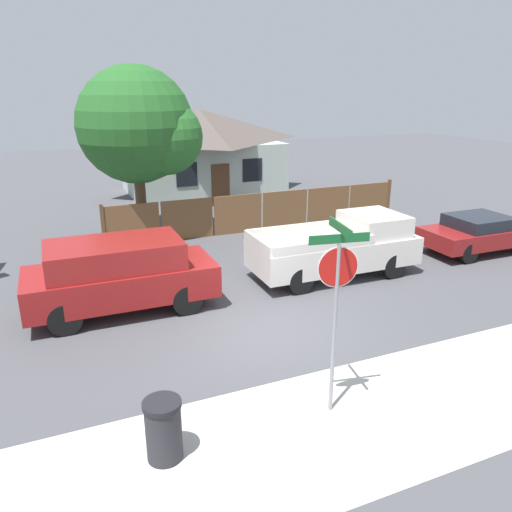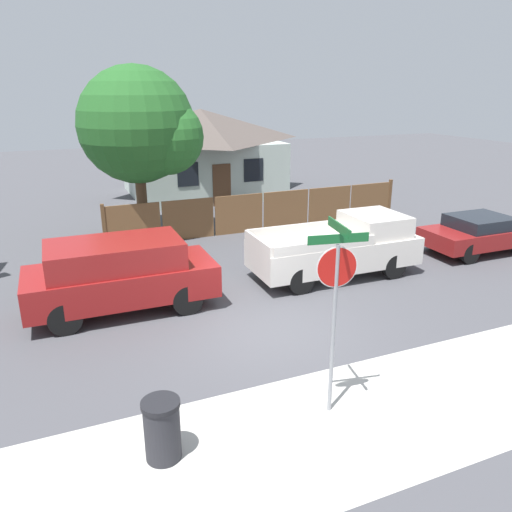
# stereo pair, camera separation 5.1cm
# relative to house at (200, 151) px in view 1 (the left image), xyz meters

# --- Properties ---
(ground_plane) EXTENTS (80.00, 80.00, 0.00)m
(ground_plane) POSITION_rel_house_xyz_m (-3.30, -15.89, -2.27)
(ground_plane) COLOR #47474C
(sidewalk_strip) EXTENTS (36.00, 3.20, 0.01)m
(sidewalk_strip) POSITION_rel_house_xyz_m (-3.30, -19.49, -2.27)
(sidewalk_strip) COLOR beige
(sidewalk_strip) RESTS_ON ground
(wooden_fence) EXTENTS (12.32, 0.12, 1.61)m
(wooden_fence) POSITION_rel_house_xyz_m (0.07, -7.86, -1.51)
(wooden_fence) COLOR brown
(wooden_fence) RESTS_ON ground
(house) EXTENTS (7.87, 6.75, 4.38)m
(house) POSITION_rel_house_xyz_m (0.00, 0.00, 0.00)
(house) COLOR #B2C1B7
(house) RESTS_ON ground
(oak_tree) EXTENTS (4.38, 4.18, 6.24)m
(oak_tree) POSITION_rel_house_xyz_m (-4.25, -6.88, 1.78)
(oak_tree) COLOR brown
(oak_tree) RESTS_ON ground
(red_suv) EXTENTS (4.69, 2.06, 1.84)m
(red_suv) POSITION_rel_house_xyz_m (-6.28, -13.32, -1.27)
(red_suv) COLOR maroon
(red_suv) RESTS_ON ground
(orange_pickup) EXTENTS (5.05, 2.05, 1.80)m
(orange_pickup) POSITION_rel_house_xyz_m (0.20, -13.33, -1.39)
(orange_pickup) COLOR silver
(orange_pickup) RESTS_ON ground
(parked_sedan) EXTENTS (4.18, 1.90, 1.29)m
(parked_sedan) POSITION_rel_house_xyz_m (5.89, -13.32, -1.58)
(parked_sedan) COLOR maroon
(parked_sedan) RESTS_ON ground
(stop_sign) EXTENTS (1.01, 0.91, 3.44)m
(stop_sign) POSITION_rel_house_xyz_m (-3.57, -19.05, 0.09)
(stop_sign) COLOR gray
(stop_sign) RESTS_ON ground
(trash_bin) EXTENTS (0.59, 0.59, 1.01)m
(trash_bin) POSITION_rel_house_xyz_m (-6.56, -19.08, -1.76)
(trash_bin) COLOR #28282D
(trash_bin) RESTS_ON ground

